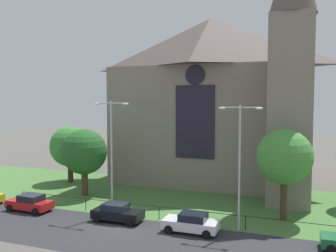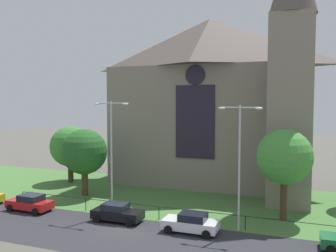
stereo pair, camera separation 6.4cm
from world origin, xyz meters
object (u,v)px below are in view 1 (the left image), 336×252
parked_car_red (30,203)px  parked_car_black (117,212)px  streetlamp_far (240,153)px  parked_car_white (191,223)px  church_building (214,99)px  tree_left_far (70,146)px  tree_left_near (84,152)px  tree_right_near (285,157)px  streetlamp_near (111,145)px

parked_car_red → parked_car_black: size_ratio=1.00×
streetlamp_far → parked_car_white: size_ratio=2.31×
church_building → tree_left_far: size_ratio=3.77×
parked_car_red → parked_car_white: 15.38m
tree_left_near → streetlamp_far: 17.85m
tree_left_far → tree_right_near: tree_right_near is taller
tree_left_far → tree_right_near: bearing=-13.1°
tree_left_far → parked_car_white: 22.71m
tree_left_near → parked_car_black: size_ratio=1.66×
parked_car_red → streetlamp_far: bearing=-172.6°
parked_car_black → parked_car_white: 6.53m
tree_right_near → parked_car_red: (-21.74, -5.54, -4.58)m
parked_car_red → parked_car_white: bearing=-178.4°
parked_car_red → parked_car_black: same height
tree_left_near → parked_car_black: bearing=-40.8°
church_building → streetlamp_far: 17.53m
tree_left_near → tree_left_far: 7.26m
streetlamp_near → parked_car_black: size_ratio=2.36×
tree_left_near → streetlamp_far: bearing=-15.6°
church_building → tree_left_near: (-11.19, -11.14, -5.66)m
tree_right_near → streetlamp_far: bearing=-129.3°
streetlamp_near → church_building: bearing=71.9°
church_building → streetlamp_far: (5.94, -15.94, -4.24)m
tree_left_near → tree_right_near: tree_right_near is taller
tree_right_near → parked_car_black: tree_right_near is taller
tree_left_near → parked_car_red: 7.77m
church_building → streetlamp_far: church_building is taller
church_building → parked_car_red: (-12.71, -17.71, -9.53)m
tree_left_near → tree_left_far: bearing=137.1°
church_building → tree_left_far: 18.59m
tree_left_near → streetlamp_near: streetlamp_near is taller
tree_right_near → parked_car_white: (-6.36, -5.63, -4.58)m
tree_right_near → parked_car_black: size_ratio=1.81×
parked_car_white → church_building: bearing=-81.6°
church_building → parked_car_black: size_ratio=6.13×
tree_right_near → parked_car_white: tree_right_near is taller
tree_left_near → tree_left_far: tree_left_near is taller
streetlamp_near → tree_right_near: bearing=14.8°
tree_right_near → parked_car_black: (-12.89, -5.32, -4.58)m
tree_left_far → streetlamp_near: 15.02m
tree_left_far → streetlamp_near: (11.30, -9.74, 1.80)m
tree_left_far → tree_left_near: bearing=-42.9°
parked_car_white → parked_car_red: bearing=-0.5°
parked_car_white → streetlamp_near: bearing=-13.4°
tree_left_far → tree_right_near: (25.55, -5.96, 0.93)m
tree_left_near → parked_car_red: size_ratio=1.66×
church_building → streetlamp_near: church_building is taller
church_building → parked_car_white: (2.67, -17.79, -9.53)m
tree_left_far → parked_car_black: (12.66, -11.29, -3.65)m
parked_car_red → parked_car_white: (15.38, -0.09, 0.00)m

